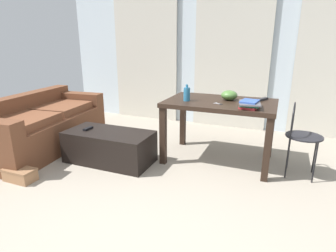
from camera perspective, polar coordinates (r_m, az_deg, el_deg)
The scene contains 14 objects.
ground_plane at distance 3.19m, azimuth 5.15°, elevation -9.72°, with size 7.93×7.93×0.00m, color gray.
wall_back at distance 4.85m, azimuth 13.09°, elevation 15.48°, with size 6.08×0.10×2.67m, color silver.
curtains at distance 4.77m, azimuth 12.81°, elevation 13.86°, with size 4.32×0.03×2.40m.
couch at distance 4.21m, azimuth -24.47°, elevation -0.06°, with size 1.02×1.94×0.72m.
coffee_table at distance 3.49m, azimuth -11.84°, elevation -4.14°, with size 1.05×0.52×0.38m.
craft_table at distance 3.38m, azimuth 10.55°, elevation 3.31°, with size 1.27×0.81×0.75m.
wire_chair at distance 3.29m, azimuth 25.09°, elevation -0.81°, with size 0.38×0.38×0.81m.
bottle_near at distance 3.31m, azimuth 3.85°, elevation 6.53°, with size 0.08×0.08×0.19m.
bowl at distance 3.43m, azimuth 12.38°, elevation 6.15°, with size 0.19×0.19×0.12m, color #477033.
book_stack at distance 3.09m, azimuth 16.34°, elevation 4.32°, with size 0.26×0.32×0.08m.
tv_remote_on_table at distance 3.53m, azimuth 18.73°, elevation 5.19°, with size 0.05×0.18×0.03m, color #232326.
scissors at distance 3.20m, azimuth 10.42°, elevation 4.47°, with size 0.11×0.08×0.00m.
tv_remote_primary at distance 3.57m, azimuth -16.00°, elevation -0.50°, with size 0.05×0.14×0.02m, color black.
shoebox at distance 3.40m, azimuth -27.95°, elevation -8.74°, with size 0.34×0.19×0.14m.
Camera 1 is at (0.81, -1.48, 1.43)m, focal length 29.87 mm.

